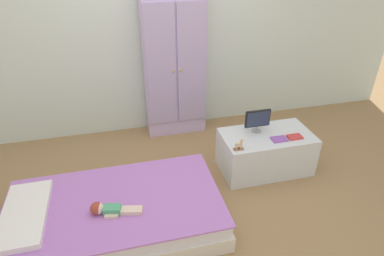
% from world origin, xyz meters
% --- Properties ---
extents(ground_plane, '(10.00, 10.00, 0.02)m').
position_xyz_m(ground_plane, '(0.00, 0.00, -0.01)').
color(ground_plane, '#99754C').
extents(back_wall, '(6.40, 0.05, 2.70)m').
position_xyz_m(back_wall, '(0.00, 1.57, 1.35)').
color(back_wall, silver).
rests_on(back_wall, ground_plane).
extents(bed, '(1.71, 0.97, 0.27)m').
position_xyz_m(bed, '(-0.58, -0.06, 0.13)').
color(bed, silver).
rests_on(bed, ground_plane).
extents(pillow, '(0.32, 0.70, 0.05)m').
position_xyz_m(pillow, '(-1.23, -0.06, 0.30)').
color(pillow, white).
rests_on(pillow, bed).
extents(doll, '(0.39, 0.16, 0.10)m').
position_xyz_m(doll, '(-0.63, -0.17, 0.31)').
color(doll, '#4CA375').
rests_on(doll, bed).
extents(wardrobe, '(0.69, 0.30, 1.64)m').
position_xyz_m(wardrobe, '(0.22, 1.39, 0.82)').
color(wardrobe, silver).
rests_on(wardrobe, ground_plane).
extents(tv_stand, '(0.90, 0.50, 0.41)m').
position_xyz_m(tv_stand, '(0.94, 0.38, 0.20)').
color(tv_stand, silver).
rests_on(tv_stand, ground_plane).
extents(tv_monitor, '(0.26, 0.10, 0.23)m').
position_xyz_m(tv_monitor, '(0.86, 0.47, 0.54)').
color(tv_monitor, '#99999E').
rests_on(tv_monitor, tv_stand).
extents(rocking_horse_toy, '(0.09, 0.04, 0.11)m').
position_xyz_m(rocking_horse_toy, '(0.57, 0.21, 0.46)').
color(rocking_horse_toy, '#8E6642').
rests_on(rocking_horse_toy, tv_stand).
extents(book_purple, '(0.15, 0.11, 0.01)m').
position_xyz_m(book_purple, '(1.01, 0.27, 0.41)').
color(book_purple, '#8E51B2').
rests_on(book_purple, tv_stand).
extents(book_red, '(0.14, 0.09, 0.02)m').
position_xyz_m(book_red, '(1.17, 0.27, 0.41)').
color(book_red, '#CC3838').
rests_on(book_red, tv_stand).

